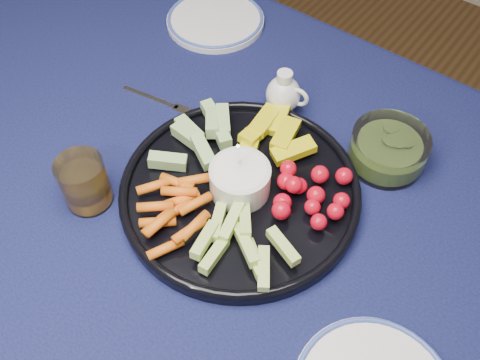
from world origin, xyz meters
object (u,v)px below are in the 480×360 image
Objects in this scene: crudite_platter at (239,187)px; side_plate_extra at (215,20)px; creamer_pitcher at (284,94)px; pickle_bowl at (388,150)px; dining_table at (184,211)px; juice_tumbler at (85,185)px.

crudite_platter is 0.47m from side_plate_extra.
creamer_pitcher is 0.68× the size of pickle_bowl.
side_plate_extra is at bearing 133.78° from crudite_platter.
crudite_platter reaches higher than dining_table.
crudite_platter is 1.86× the size of side_plate_extra.
creamer_pitcher is at bearing -178.57° from pickle_bowl.
pickle_bowl is (0.22, 0.01, -0.01)m from creamer_pitcher.
crudite_platter is 4.34× the size of juice_tumbler.
juice_tumbler is (-0.14, -0.37, 0.00)m from creamer_pitcher.
dining_table is 0.46m from side_plate_extra.
juice_tumbler is (-0.35, -0.37, 0.01)m from pickle_bowl.
crudite_platter is 4.41× the size of creamer_pitcher.
crudite_platter is at bearing -46.22° from side_plate_extra.
pickle_bowl is 1.45× the size of juice_tumbler.
pickle_bowl is at bearing 53.66° from crudite_platter.
creamer_pitcher is at bearing 81.11° from dining_table.
juice_tumbler is at bearing -133.20° from pickle_bowl.
dining_table is 18.31× the size of creamer_pitcher.
crudite_platter is (0.10, 0.04, 0.11)m from dining_table.
creamer_pitcher reaches higher than side_plate_extra.
juice_tumbler is at bearing -129.57° from dining_table.
dining_table is at bearing -134.70° from pickle_bowl.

